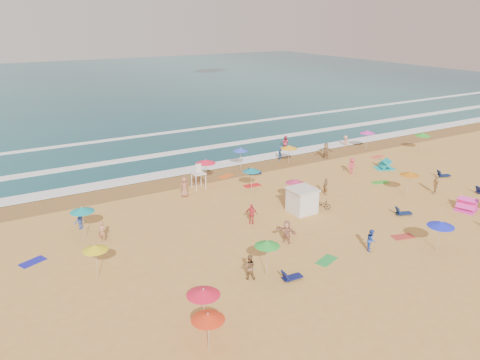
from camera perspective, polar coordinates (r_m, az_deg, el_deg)
ground at (r=39.41m, az=5.73°, el=-4.32°), size 220.00×220.00×0.00m
ocean at (r=116.08m, az=-19.74°, el=10.53°), size 220.00×140.00×0.18m
wet_sand at (r=49.33m, az=-2.78°, el=0.74°), size 220.00×220.00×0.00m
surf_foam at (r=56.92m, az=-6.93°, el=3.29°), size 200.00×18.70×0.05m
cabana at (r=39.88m, az=7.57°, el=-2.54°), size 2.00×2.00×2.00m
cabana_roof at (r=39.49m, az=7.64°, el=-1.12°), size 2.20×2.20×0.12m
bicycle at (r=41.01m, az=9.90°, el=-2.91°), size 1.41×1.58×0.83m
lifeguard_stand at (r=45.00m, az=-5.09°, el=0.22°), size 1.20×1.20×2.10m
beach_umbrellas at (r=39.03m, az=5.73°, el=-1.12°), size 53.70×25.73×0.78m
loungers at (r=40.49m, az=16.07°, el=-4.09°), size 48.86×21.34×0.34m
towels at (r=40.07m, az=9.49°, el=-4.06°), size 46.87×26.75×0.03m
popup_tents at (r=48.75m, az=21.21°, el=-0.10°), size 5.04×13.95×1.20m
beachgoers at (r=43.58m, az=3.08°, el=-0.70°), size 46.12×26.17×2.14m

